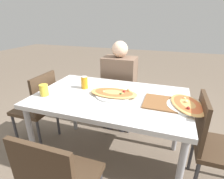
% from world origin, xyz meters
% --- Properties ---
extents(ground_plane, '(14.00, 14.00, 0.00)m').
position_xyz_m(ground_plane, '(0.00, 0.00, 0.00)').
color(ground_plane, '#6B5B4C').
extents(dining_table, '(1.40, 0.86, 0.76)m').
position_xyz_m(dining_table, '(0.00, 0.00, 0.69)').
color(dining_table, silver).
rests_on(dining_table, ground_plane).
extents(chair_far_seated, '(0.40, 0.40, 0.87)m').
position_xyz_m(chair_far_seated, '(-0.11, 0.76, 0.49)').
color(chair_far_seated, '#3F2D1E').
rests_on(chair_far_seated, ground_plane).
extents(chair_side_left, '(0.40, 0.40, 0.87)m').
position_xyz_m(chair_side_left, '(-0.89, 0.03, 0.49)').
color(chair_side_left, '#3F2D1E').
rests_on(chair_side_left, ground_plane).
extents(chair_side_right, '(0.40, 0.40, 0.87)m').
position_xyz_m(chair_side_right, '(0.89, -0.04, 0.49)').
color(chair_side_right, '#3F2D1E').
rests_on(chair_side_right, ground_plane).
extents(person_seated, '(0.41, 0.30, 1.17)m').
position_xyz_m(person_seated, '(-0.11, 0.65, 0.69)').
color(person_seated, '#2D2D38').
rests_on(person_seated, ground_plane).
extents(pizza_main, '(0.45, 0.34, 0.06)m').
position_xyz_m(pizza_main, '(0.03, 0.02, 0.78)').
color(pizza_main, white).
rests_on(pizza_main, dining_table).
extents(soda_can, '(0.07, 0.07, 0.12)m').
position_xyz_m(soda_can, '(-0.31, 0.09, 0.82)').
color(soda_can, orange).
rests_on(soda_can, dining_table).
extents(drink_glass, '(0.08, 0.08, 0.11)m').
position_xyz_m(drink_glass, '(-0.58, -0.19, 0.81)').
color(drink_glass, gold).
rests_on(drink_glass, dining_table).
extents(serving_tray, '(0.46, 0.29, 0.01)m').
position_xyz_m(serving_tray, '(0.54, -0.01, 0.76)').
color(serving_tray, brown).
rests_on(serving_tray, dining_table).
extents(pizza_second, '(0.35, 0.46, 0.05)m').
position_xyz_m(pizza_second, '(0.66, -0.01, 0.78)').
color(pizza_second, white).
rests_on(pizza_second, dining_table).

